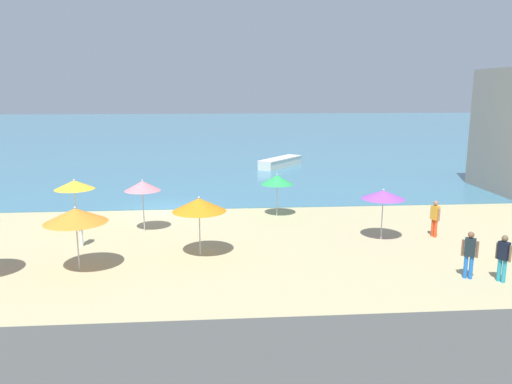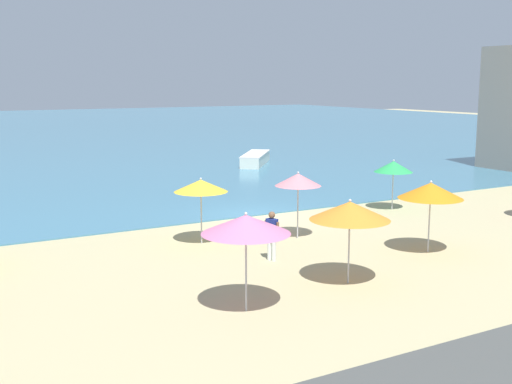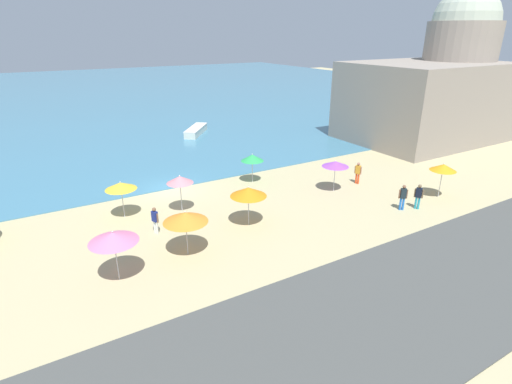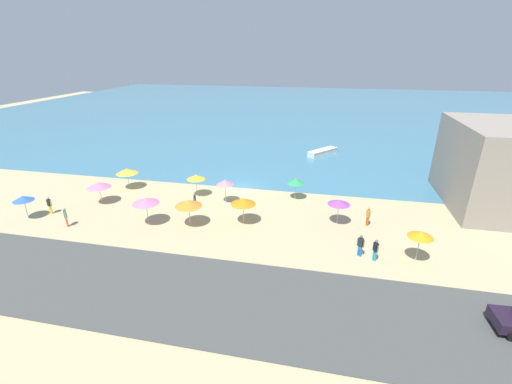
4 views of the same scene
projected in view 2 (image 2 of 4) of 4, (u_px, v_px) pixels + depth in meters
ground_plane at (256, 216)px, 27.72m from camera, size 160.00×160.00×0.00m
sea at (23, 131)px, 74.82m from camera, size 150.00×110.00×0.05m
beach_umbrella_1 at (201, 186)px, 22.73m from camera, size 1.92×1.92×2.39m
beach_umbrella_2 at (246, 224)px, 15.92m from camera, size 2.25×2.25×2.57m
beach_umbrella_3 at (298, 180)px, 23.48m from camera, size 1.71×1.71×2.50m
beach_umbrella_5 at (350, 211)px, 18.19m from camera, size 2.32×2.32×2.47m
beach_umbrella_7 at (431, 191)px, 21.54m from camera, size 2.18×2.18×2.48m
beach_umbrella_10 at (393, 167)px, 28.81m from camera, size 1.73×1.73×2.29m
bather_1 at (272, 233)px, 20.71m from camera, size 0.33×0.54×1.63m
skiff_nearshore at (255, 159)px, 44.57m from camera, size 4.30×5.02×0.78m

